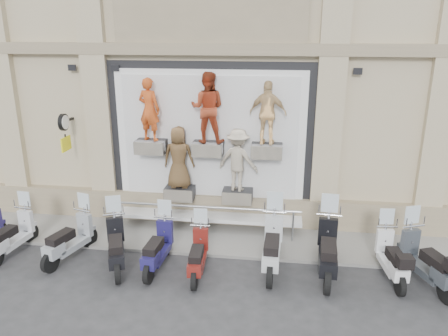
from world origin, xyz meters
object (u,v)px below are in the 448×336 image
(scooter_g, at_px, (273,237))
(scooter_h, at_px, (329,241))
(scooter_e, at_px, (157,239))
(scooter_f, at_px, (198,247))
(clock_sign_bracket, at_px, (64,127))
(scooter_i, at_px, (392,249))
(scooter_b, at_px, (11,227))
(scooter_d, at_px, (115,237))
(scooter_c, at_px, (69,231))
(scooter_j, at_px, (428,252))
(guard_rail, at_px, (205,222))

(scooter_g, relative_size, scooter_h, 0.98)
(scooter_e, relative_size, scooter_f, 1.07)
(clock_sign_bracket, xyz_separation_m, scooter_i, (8.34, -1.84, -2.08))
(scooter_h, bearing_deg, scooter_b, -175.59)
(scooter_d, bearing_deg, scooter_c, 148.47)
(scooter_f, relative_size, scooter_g, 0.83)
(scooter_b, relative_size, scooter_j, 0.90)
(scooter_b, distance_m, scooter_h, 7.59)
(scooter_d, height_order, scooter_e, scooter_d)
(scooter_b, relative_size, scooter_e, 0.98)
(guard_rail, xyz_separation_m, scooter_c, (-3.04, -1.51, 0.28))
(clock_sign_bracket, distance_m, scooter_e, 4.26)
(scooter_e, xyz_separation_m, scooter_g, (2.62, 0.30, 0.10))
(clock_sign_bracket, bearing_deg, scooter_b, -108.30)
(scooter_f, bearing_deg, scooter_d, 175.08)
(scooter_b, distance_m, scooter_e, 3.73)
(scooter_b, relative_size, scooter_i, 1.00)
(scooter_e, bearing_deg, scooter_j, 4.03)
(scooter_g, bearing_deg, scooter_i, 0.53)
(scooter_i, bearing_deg, clock_sign_bracket, 161.89)
(scooter_c, height_order, scooter_i, scooter_c)
(scooter_b, height_order, scooter_h, scooter_h)
(clock_sign_bracket, xyz_separation_m, scooter_f, (4.06, -2.25, -2.11))
(clock_sign_bracket, relative_size, scooter_c, 0.56)
(clock_sign_bracket, distance_m, scooter_g, 6.30)
(scooter_d, relative_size, scooter_i, 1.08)
(scooter_c, xyz_separation_m, scooter_h, (6.08, 0.11, 0.11))
(scooter_d, height_order, scooter_h, scooter_h)
(scooter_e, height_order, scooter_h, scooter_h)
(scooter_j, bearing_deg, scooter_g, 155.05)
(scooter_c, height_order, scooter_h, scooter_h)
(scooter_f, bearing_deg, scooter_i, 2.06)
(scooter_e, distance_m, scooter_j, 5.94)
(scooter_d, relative_size, scooter_h, 0.91)
(guard_rail, bearing_deg, scooter_d, -136.00)
(scooter_f, bearing_deg, scooter_j, -0.48)
(guard_rail, distance_m, scooter_g, 2.27)
(scooter_g, bearing_deg, scooter_b, -177.31)
(guard_rail, height_order, scooter_b, scooter_b)
(clock_sign_bracket, relative_size, scooter_f, 0.60)
(scooter_g, relative_size, scooter_j, 1.04)
(scooter_e, xyz_separation_m, scooter_j, (5.94, 0.10, 0.06))
(scooter_d, relative_size, scooter_e, 1.06)
(clock_sign_bracket, distance_m, scooter_c, 2.98)
(scooter_e, relative_size, scooter_g, 0.88)
(scooter_h, bearing_deg, scooter_g, -179.24)
(guard_rail, distance_m, scooter_j, 5.36)
(scooter_h, distance_m, scooter_i, 1.40)
(guard_rail, distance_m, scooter_c, 3.40)
(scooter_d, height_order, scooter_f, scooter_d)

